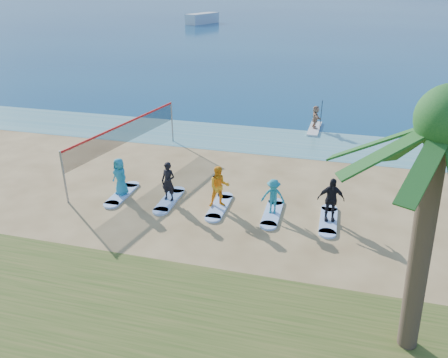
% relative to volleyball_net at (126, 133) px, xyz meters
% --- Properties ---
extents(ground, '(600.00, 600.00, 0.00)m').
position_rel_volleyball_net_xyz_m(ground, '(5.06, -4.47, -1.90)').
color(ground, tan).
rests_on(ground, ground).
extents(shallow_water, '(600.00, 600.00, 0.00)m').
position_rel_volleyball_net_xyz_m(shallow_water, '(5.06, 6.03, -1.90)').
color(shallow_water, teal).
rests_on(shallow_water, ground).
extents(ocean, '(600.00, 600.00, 0.00)m').
position_rel_volleyball_net_xyz_m(ocean, '(5.06, 155.53, -1.90)').
color(ocean, navy).
rests_on(ocean, ground).
extents(volleyball_net, '(1.79, 8.93, 2.50)m').
position_rel_volleyball_net_xyz_m(volleyball_net, '(0.00, 0.00, 0.00)').
color(volleyball_net, gray).
rests_on(volleyball_net, ground).
extents(paddleboard, '(0.81, 3.02, 0.12)m').
position_rel_volleyball_net_xyz_m(paddleboard, '(9.20, 8.95, -1.84)').
color(paddleboard, silver).
rests_on(paddleboard, ground).
extents(paddleboarder, '(0.75, 1.46, 1.50)m').
position_rel_volleyball_net_xyz_m(paddleboarder, '(9.20, 8.95, -1.03)').
color(paddleboarder, tan).
rests_on(paddleboarder, paddleboard).
extents(boat_offshore_a, '(5.41, 9.09, 2.10)m').
position_rel_volleyball_net_xyz_m(boat_offshore_a, '(-19.41, 75.43, -1.90)').
color(boat_offshore_a, silver).
rests_on(boat_offshore_a, ground).
extents(surfboard_0, '(0.70, 2.20, 0.09)m').
position_rel_volleyball_net_xyz_m(surfboard_0, '(1.18, -3.14, -1.86)').
color(surfboard_0, '#A4C8FF').
rests_on(surfboard_0, ground).
extents(student_0, '(1.01, 0.86, 1.75)m').
position_rel_volleyball_net_xyz_m(student_0, '(1.18, -3.14, -0.94)').
color(student_0, teal).
rests_on(student_0, surfboard_0).
extents(surfboard_1, '(0.70, 2.20, 0.09)m').
position_rel_volleyball_net_xyz_m(surfboard_1, '(3.55, -3.14, -1.86)').
color(surfboard_1, '#A4C8FF').
rests_on(surfboard_1, ground).
extents(student_1, '(0.72, 0.54, 1.81)m').
position_rel_volleyball_net_xyz_m(student_1, '(3.55, -3.14, -0.91)').
color(student_1, black).
rests_on(student_1, surfboard_1).
extents(surfboard_2, '(0.70, 2.20, 0.09)m').
position_rel_volleyball_net_xyz_m(surfboard_2, '(5.92, -3.14, -1.86)').
color(surfboard_2, '#A4C8FF').
rests_on(surfboard_2, ground).
extents(student_2, '(1.11, 1.01, 1.88)m').
position_rel_volleyball_net_xyz_m(student_2, '(5.92, -3.14, -0.88)').
color(student_2, '#FFA21A').
rests_on(student_2, surfboard_2).
extents(surfboard_3, '(0.70, 2.20, 0.09)m').
position_rel_volleyball_net_xyz_m(surfboard_3, '(8.28, -3.14, -1.86)').
color(surfboard_3, '#A4C8FF').
rests_on(surfboard_3, ground).
extents(student_3, '(1.02, 0.60, 1.56)m').
position_rel_volleyball_net_xyz_m(student_3, '(8.28, -3.14, -1.04)').
color(student_3, teal).
rests_on(student_3, surfboard_3).
extents(surfboard_4, '(0.70, 2.20, 0.09)m').
position_rel_volleyball_net_xyz_m(surfboard_4, '(10.65, -3.14, -1.86)').
color(surfboard_4, '#A4C8FF').
rests_on(surfboard_4, ground).
extents(student_4, '(1.17, 0.63, 1.89)m').
position_rel_volleyball_net_xyz_m(student_4, '(10.65, -3.14, -0.87)').
color(student_4, black).
rests_on(student_4, surfboard_4).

